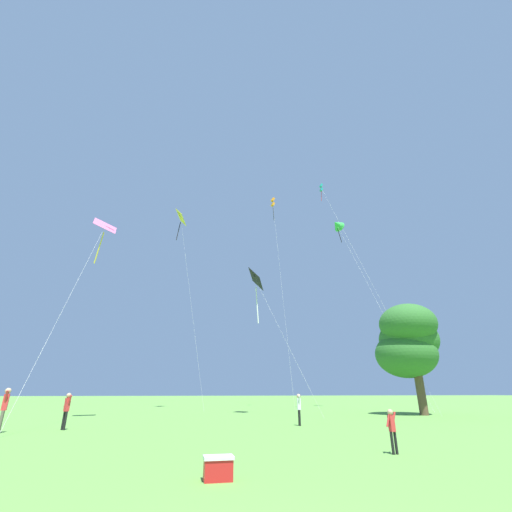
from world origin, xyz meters
TOP-DOWN VIEW (x-y plane):
  - kite_yellow_diamond at (-1.81, 37.87)m, footprint 4.53×5.45m
  - kite_black_large at (5.45, 26.66)m, footprint 4.47×6.21m
  - kite_pink_low at (-7.17, 23.18)m, footprint 1.66×9.67m
  - kite_green_small at (18.38, 35.73)m, footprint 3.04×11.38m
  - kite_orange_box at (10.40, 38.44)m, footprint 0.56×7.29m
  - kite_teal_box at (14.62, 31.11)m, footprint 3.99×9.64m
  - person_near_tree at (-8.24, 16.22)m, footprint 0.26×0.58m
  - person_with_spool at (5.55, 16.85)m, footprint 0.21×0.50m
  - person_in_blue_jacket at (-5.94, 17.14)m, footprint 0.41×0.43m
  - person_child_small at (5.19, 7.63)m, footprint 0.38×0.16m
  - tree_right_cluster at (17.56, 23.64)m, footprint 5.28×5.48m
  - picnic_cooler at (-0.07, 5.56)m, footprint 0.60×0.40m

SIDE VIEW (x-z plane):
  - picnic_cooler at x=-0.07m, z-range 0.00..0.44m
  - person_child_small at x=5.19m, z-range 0.12..1.29m
  - person_with_spool at x=5.55m, z-range 0.16..1.71m
  - person_in_blue_jacket at x=-5.94m, z-range 0.16..1.77m
  - person_near_tree at x=-8.24m, z-range 0.18..2.00m
  - tree_right_cluster at x=17.56m, z-range 1.32..9.85m
  - kite_black_large at x=5.45m, z-range 4.17..16.19m
  - kite_pink_low at x=-7.17m, z-range 5.61..19.71m
  - kite_yellow_diamond at x=-1.81m, z-range 9.67..32.83m
  - kite_green_small at x=18.38m, z-range 10.70..33.88m
  - kite_teal_box at x=14.62m, z-range 11.39..36.65m
  - kite_orange_box at x=10.40m, z-range 12.39..39.35m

